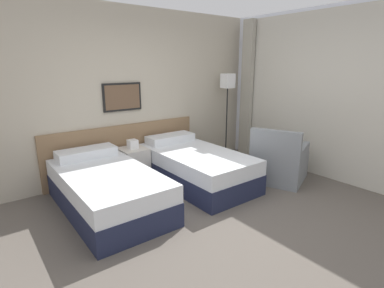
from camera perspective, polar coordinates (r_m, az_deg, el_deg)
ground_plane at (r=3.68m, az=5.91°, el=-14.75°), size 16.00×16.00×0.00m
wall_headboard at (r=5.05m, az=-11.36°, el=8.79°), size 10.00×0.10×2.70m
wall_window at (r=5.18m, az=26.91°, el=8.06°), size 0.21×4.68×2.70m
bed_near_door at (r=4.04m, az=-15.86°, el=-8.22°), size 1.03×1.92×0.65m
bed_near_window at (r=4.71m, az=0.65°, el=-4.27°), size 1.03×1.92×0.65m
nightstand at (r=4.90m, az=-11.04°, el=-3.71°), size 0.40×0.44×0.67m
floor_lamp at (r=5.81m, az=6.78°, el=10.19°), size 0.24×0.24×1.65m
armchair at (r=5.00m, az=16.24°, el=-3.57°), size 1.06×1.01×0.89m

